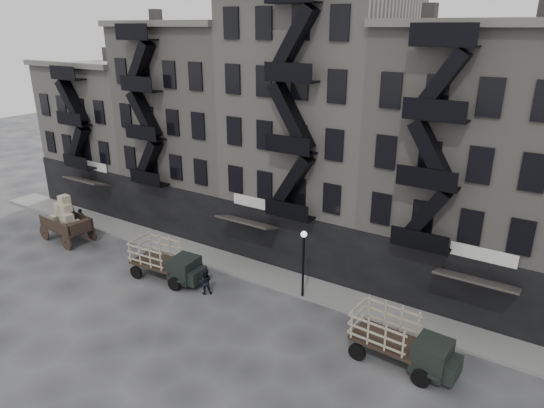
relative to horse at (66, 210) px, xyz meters
The scene contains 13 objects.
ground 19.37m from the horse, ahead, with size 140.00×140.00×0.00m, color #38383A.
sidewalk 19.22m from the horse, ahead, with size 55.00×2.50×0.15m, color slate.
building_west 8.89m from the horse, 96.53° to the left, with size 10.00×11.35×13.20m.
building_midwest 13.42m from the horse, 38.23° to the left, with size 10.00×11.35×16.20m.
building_center 21.86m from the horse, 20.65° to the left, with size 10.00×11.35×18.20m.
building_mideast 30.77m from the horse, 13.91° to the left, with size 10.00×11.35×16.20m.
lamp_post 22.25m from the horse, ahead, with size 0.36×0.36×4.28m.
horse is the anchor object (origin of this frame).
wagon 4.19m from the horse, 35.04° to the right, with size 4.17×2.44×3.41m.
stake_truck_west 14.06m from the horse, 10.63° to the right, with size 5.04×2.33×2.47m.
stake_truck_east 29.04m from the horse, ahead, with size 5.10×2.34×2.50m.
pedestrian_west 3.02m from the horse, 14.02° to the right, with size 0.67×0.44×1.84m, color black.
pedestrian_mid 17.28m from the horse, ahead, with size 0.78×0.61×1.61m, color black.
Camera 1 is at (14.99, -19.21, 15.08)m, focal length 32.00 mm.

